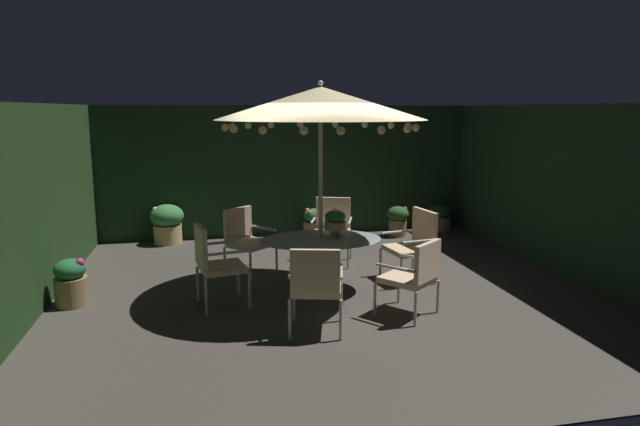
{
  "coord_description": "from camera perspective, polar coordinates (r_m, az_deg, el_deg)",
  "views": [
    {
      "loc": [
        -1.52,
        -6.95,
        2.42
      ],
      "look_at": [
        -0.09,
        -0.07,
        1.07
      ],
      "focal_mm": 30.28,
      "sensor_mm": 36.0,
      "label": 1
    }
  ],
  "objects": [
    {
      "name": "potted_plant_left_far",
      "position": [
        10.55,
        8.22,
        -0.69
      ],
      "size": [
        0.42,
        0.42,
        0.58
      ],
      "color": "olive",
      "rests_on": "ground_plane"
    },
    {
      "name": "ground_plane",
      "position": [
        7.52,
        0.59,
        -7.96
      ],
      "size": [
        7.71,
        7.18,
        0.02
      ],
      "primitive_type": "cube",
      "color": "#3F3A33"
    },
    {
      "name": "patio_chair_southwest",
      "position": [
        6.81,
        -11.16,
        -4.86
      ],
      "size": [
        0.66,
        0.66,
        1.03
      ],
      "color": "#B5B1A6",
      "rests_on": "ground_plane"
    },
    {
      "name": "hedge_backdrop_rear",
      "position": [
        10.57,
        -3.39,
        4.52
      ],
      "size": [
        7.71,
        0.3,
        2.5
      ],
      "primitive_type": "cube",
      "color": "#1A331C",
      "rests_on": "ground_plane"
    },
    {
      "name": "patio_chair_north",
      "position": [
        5.86,
        -0.45,
        -7.38
      ],
      "size": [
        0.69,
        0.68,
        1.0
      ],
      "color": "#B7B1A4",
      "rests_on": "ground_plane"
    },
    {
      "name": "patio_chair_southeast",
      "position": [
        8.62,
        1.29,
        -1.32
      ],
      "size": [
        0.76,
        0.74,
        1.03
      ],
      "color": "#B8AFAB",
      "rests_on": "ground_plane"
    },
    {
      "name": "hedge_backdrop_left",
      "position": [
        7.38,
        -28.75,
        0.4
      ],
      "size": [
        0.3,
        7.18,
        2.5
      ],
      "primitive_type": "cube",
      "color": "#1D3617",
      "rests_on": "ground_plane"
    },
    {
      "name": "centerpiece_planter",
      "position": [
        7.24,
        1.61,
        -0.81
      ],
      "size": [
        0.29,
        0.29,
        0.39
      ],
      "color": "tan",
      "rests_on": "patio_dining_table"
    },
    {
      "name": "potted_plant_back_center",
      "position": [
        10.25,
        -15.85,
        -0.95
      ],
      "size": [
        0.6,
        0.6,
        0.72
      ],
      "color": "tan",
      "rests_on": "ground_plane"
    },
    {
      "name": "hedge_backdrop_right",
      "position": [
        8.77,
        24.98,
        2.2
      ],
      "size": [
        0.3,
        7.18,
        2.5
      ],
      "primitive_type": "cube",
      "color": "#1E361F",
      "rests_on": "ground_plane"
    },
    {
      "name": "potted_plant_right_near",
      "position": [
        7.46,
        -24.83,
        -6.63
      ],
      "size": [
        0.4,
        0.4,
        0.61
      ],
      "color": "olive",
      "rests_on": "ground_plane"
    },
    {
      "name": "patio_umbrella",
      "position": [
        7.0,
        0.06,
        11.5
      ],
      "size": [
        2.72,
        2.72,
        2.78
      ],
      "color": "#B4B5A8",
      "rests_on": "ground_plane"
    },
    {
      "name": "patio_dining_table",
      "position": [
        7.23,
        0.06,
        -3.84
      ],
      "size": [
        1.64,
        1.18,
        0.73
      ],
      "color": "#B6B4AA",
      "rests_on": "ground_plane"
    },
    {
      "name": "potted_plant_back_right",
      "position": [
        10.29,
        -0.63,
        -1.06
      ],
      "size": [
        0.41,
        0.41,
        0.57
      ],
      "color": "#A06D49",
      "rests_on": "ground_plane"
    },
    {
      "name": "patio_chair_east",
      "position": [
        7.85,
        9.98,
        -2.93
      ],
      "size": [
        0.67,
        0.74,
        1.01
      ],
      "color": "#B3B2AD",
      "rests_on": "ground_plane"
    },
    {
      "name": "patio_chair_south",
      "position": [
        8.18,
        -7.89,
        -2.46
      ],
      "size": [
        0.81,
        0.81,
        0.96
      ],
      "color": "#B9ADAB",
      "rests_on": "ground_plane"
    },
    {
      "name": "patio_chair_northeast",
      "position": [
        6.47,
        9.97,
        -6.26
      ],
      "size": [
        0.8,
        0.8,
        0.92
      ],
      "color": "#B5AEA9",
      "rests_on": "ground_plane"
    },
    {
      "name": "potted_plant_front_corner",
      "position": [
        11.23,
        12.52,
        -0.36
      ],
      "size": [
        0.47,
        0.47,
        0.55
      ],
      "color": "#896852",
      "rests_on": "ground_plane"
    }
  ]
}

